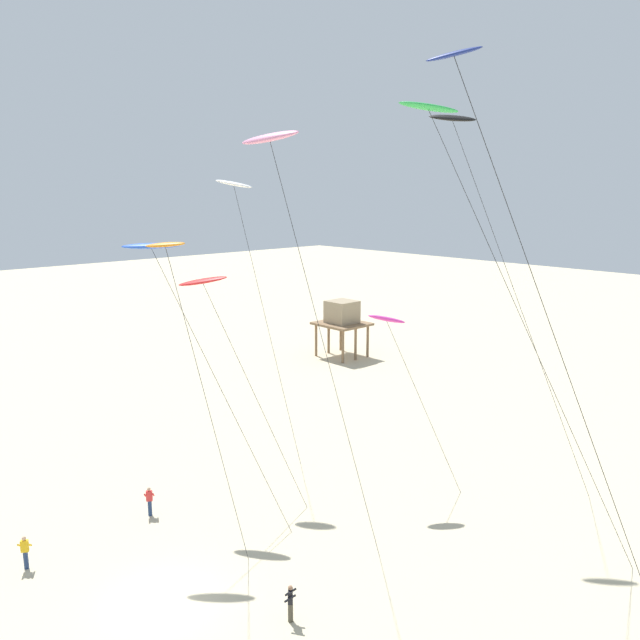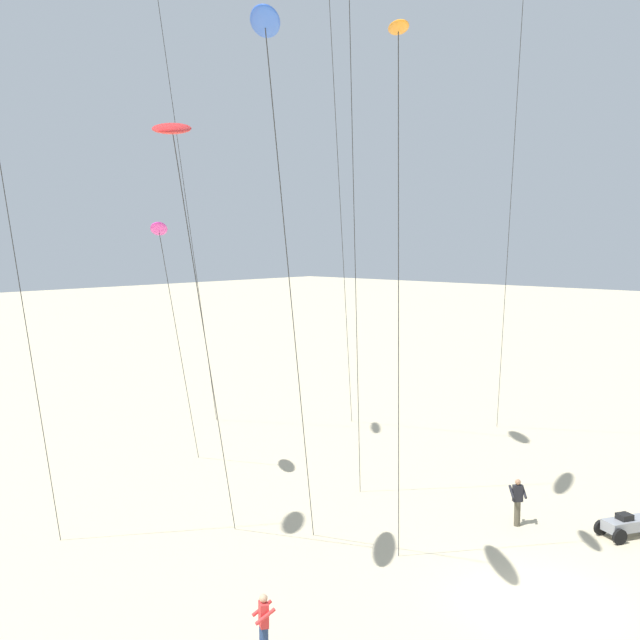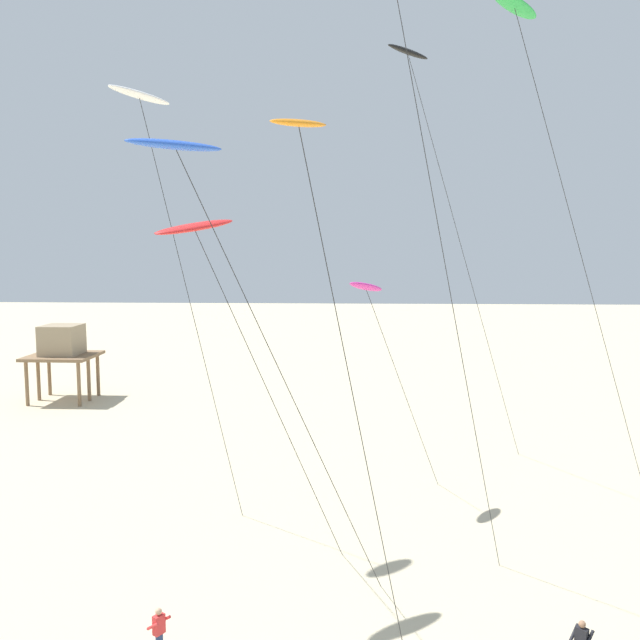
{
  "view_description": "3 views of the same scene",
  "coord_description": "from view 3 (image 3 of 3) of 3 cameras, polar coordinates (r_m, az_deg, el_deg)",
  "views": [
    {
      "loc": [
        23.18,
        -12.03,
        17.74
      ],
      "look_at": [
        -0.98,
        10.44,
        11.03
      ],
      "focal_mm": 36.06,
      "sensor_mm": 36.0,
      "label": 1
    },
    {
      "loc": [
        -19.6,
        -9.68,
        10.04
      ],
      "look_at": [
        0.97,
        9.05,
        7.13
      ],
      "focal_mm": 44.61,
      "sensor_mm": 36.0,
      "label": 2
    },
    {
      "loc": [
        -1.7,
        -14.13,
        12.07
      ],
      "look_at": [
        -2.98,
        13.19,
        9.08
      ],
      "focal_mm": 36.19,
      "sensor_mm": 36.0,
      "label": 3
    }
  ],
  "objects": [
    {
      "name": "kite_white",
      "position": [
        27.62,
        -15.57,
        18.16
      ],
      "size": [
        4.7,
        3.34,
        18.44
      ],
      "color": "white",
      "rests_on": "ground"
    },
    {
      "name": "kite_red",
      "position": [
        21.82,
        -10.91,
        7.83
      ],
      "size": [
        6.22,
        4.5,
        13.24
      ],
      "color": "red",
      "rests_on": "ground"
    },
    {
      "name": "kite_flyer_middle",
      "position": [
        21.5,
        -14.04,
        -25.28
      ],
      "size": [
        0.71,
        0.72,
        1.67
      ],
      "color": "navy",
      "rests_on": "ground"
    },
    {
      "name": "kite_blue",
      "position": [
        18.9,
        -12.45,
        14.47
      ],
      "size": [
        7.34,
        5.43,
        15.18
      ],
      "color": "blue",
      "rests_on": "ground"
    },
    {
      "name": "kite_black",
      "position": [
        34.14,
        7.98,
        21.87
      ],
      "size": [
        8.51,
        5.99,
        21.99
      ],
      "color": "black",
      "rests_on": "ground"
    },
    {
      "name": "kite_magenta",
      "position": [
        29.93,
        4.15,
        2.79
      ],
      "size": [
        4.84,
        3.66,
        10.77
      ],
      "color": "#D8339E",
      "rests_on": "ground"
    },
    {
      "name": "kite_green",
      "position": [
        28.36,
        17.03,
        24.45
      ],
      "size": [
        9.85,
        6.99,
        21.74
      ],
      "color": "green",
      "rests_on": "ground"
    },
    {
      "name": "kite_orange",
      "position": [
        17.2,
        -1.61,
        15.71
      ],
      "size": [
        3.85,
        2.88,
        15.49
      ],
      "color": "orange",
      "rests_on": "ground"
    },
    {
      "name": "stilt_house",
      "position": [
        55.3,
        -21.84,
        -2.13
      ],
      "size": [
        5.15,
        4.7,
        6.11
      ],
      "color": "#846647",
      "rests_on": "ground"
    }
  ]
}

